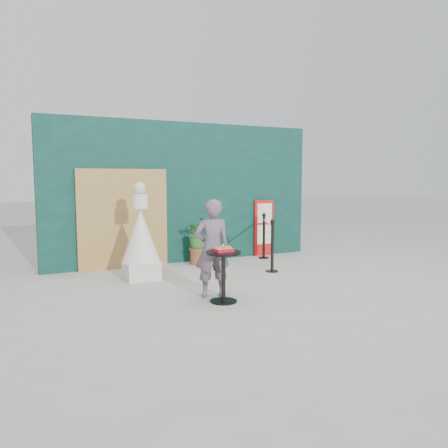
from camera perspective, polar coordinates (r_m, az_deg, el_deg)
The scene contains 10 objects.
ground at distance 6.95m, azimuth 4.41°, elevation -9.18°, with size 60.00×60.00×0.00m, color #ADAAA5.
back_wall at distance 9.56m, azimuth -5.16°, elevation 4.10°, with size 6.00×0.30×3.00m, color #0A2F27.
bamboo_fence at distance 8.98m, azimuth -13.02°, elevation 0.64°, with size 1.80×0.08×2.00m, color tan.
woman at distance 6.66m, azimuth -1.57°, elevation -3.21°, with size 0.55×0.36×1.50m, color slate.
menu_board at distance 10.28m, azimuth 5.22°, elevation -0.51°, with size 0.50×0.07×1.30m.
statue at distance 7.96m, azimuth -10.82°, elevation -2.05°, with size 0.68×0.68×1.75m.
cafe_table at distance 6.43m, azimuth -0.07°, elevation -5.86°, with size 0.52×0.52×0.75m.
food_basket at distance 6.38m, azimuth -0.06°, elevation -3.31°, with size 0.26×0.19×0.11m.
planter at distance 9.22m, azimuth -3.37°, elevation -1.70°, with size 0.59×0.51×1.00m.
stanchion_barrier at distance 9.22m, azimuth 5.74°, elevation -2.25°, with size 0.84×1.54×1.03m.
Camera 1 is at (-3.41, -5.77, 1.83)m, focal length 35.00 mm.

